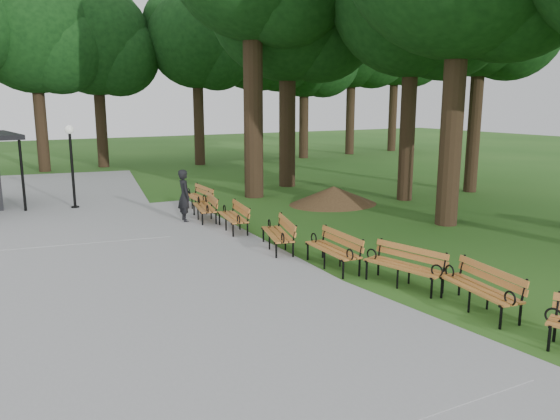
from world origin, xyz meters
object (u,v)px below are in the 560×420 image
lamp_post (71,149)px  bench_3 (333,250)px  bench_4 (277,234)px  bench_1 (479,289)px  lawn_tree_5 (483,5)px  bench_6 (204,208)px  bench_5 (233,217)px  person (184,196)px  bench_2 (404,267)px  bench_7 (198,198)px  dirt_mound (333,195)px  lawn_tree_4 (288,0)px

lamp_post → bench_3: bearing=-68.4°
bench_4 → bench_1: bearing=29.1°
bench_4 → lawn_tree_5: bearing=125.3°
bench_3 → bench_6: (-0.74, 6.38, 0.00)m
bench_4 → bench_5: (-0.14, 2.56, 0.00)m
person → bench_2: 8.59m
bench_7 → bench_1: bearing=5.9°
lamp_post → dirt_mound: bearing=-23.9°
bench_3 → lawn_tree_4: size_ratio=0.16×
bench_1 → bench_6: bearing=-162.4°
bench_2 → bench_3: 1.93m
bench_5 → bench_6: 1.85m
person → bench_2: (1.97, -8.35, -0.43)m
bench_1 → bench_3: bearing=-158.0°
dirt_mound → bench_3: bench_3 is taller
dirt_mound → bench_6: bearing=-176.9°
dirt_mound → lawn_tree_5: 10.22m
bench_5 → bench_1: bearing=19.1°
lamp_post → bench_3: lamp_post is taller
person → lamp_post: (-2.81, 4.10, 1.35)m
bench_4 → bench_7: size_ratio=1.00×
bench_7 → lamp_post: bearing=-120.4°
bench_5 → lawn_tree_4: size_ratio=0.16×
bench_7 → lawn_tree_5: lawn_tree_5 is taller
dirt_mound → bench_7: (-4.95, 1.59, 0.09)m
bench_6 → dirt_mound: bearing=104.3°
bench_3 → bench_4: size_ratio=1.00×
lawn_tree_4 → bench_5: bearing=-130.6°
dirt_mound → bench_7: bearing=162.2°
bench_5 → bench_6: size_ratio=1.00×
bench_5 → lawn_tree_4: lawn_tree_4 is taller
dirt_mound → bench_3: bearing=-125.1°
bench_1 → bench_3: size_ratio=1.00×
lamp_post → bench_6: 5.74m
bench_4 → bench_6: (-0.34, 4.40, 0.00)m
bench_2 → bench_4: size_ratio=1.00×
bench_5 → lawn_tree_5: 14.34m
bench_6 → lawn_tree_4: bearing=140.9°
person → bench_7: person is taller
bench_1 → lamp_post: bearing=-152.0°
bench_1 → lawn_tree_4: (4.54, 15.10, 7.86)m
bench_4 → lawn_tree_5: lawn_tree_5 is taller
bench_2 → lawn_tree_4: size_ratio=0.16×
person → lawn_tree_4: (6.80, 4.98, 7.42)m
bench_5 → lamp_post: bearing=-139.8°
dirt_mound → lawn_tree_4: (0.73, 4.81, 7.95)m
person → bench_5: (0.84, -1.97, -0.43)m
bench_1 → bench_2: size_ratio=1.00×
lawn_tree_5 → bench_6: bearing=178.9°
lawn_tree_5 → bench_1: bearing=-137.8°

